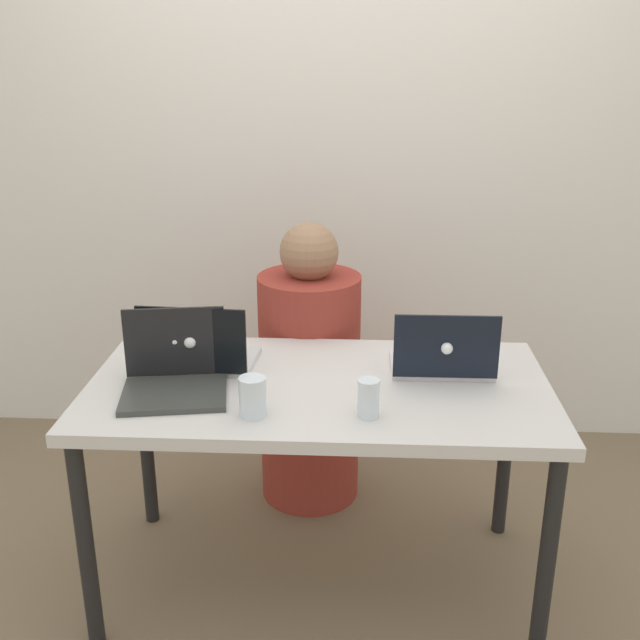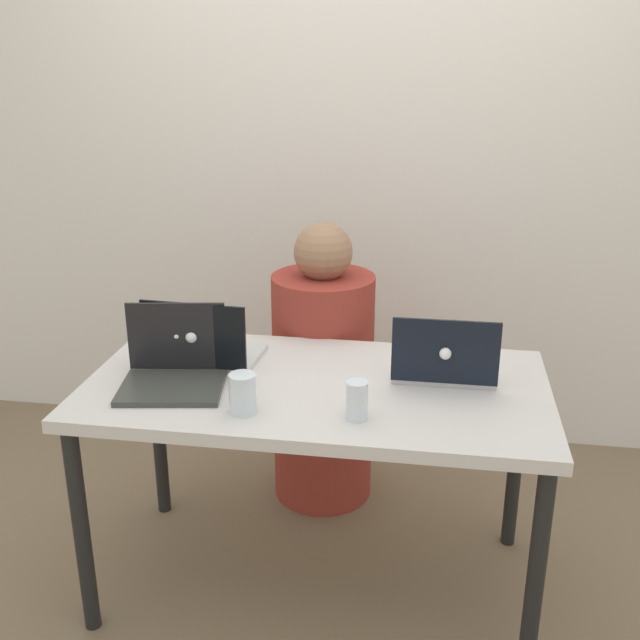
# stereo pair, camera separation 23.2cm
# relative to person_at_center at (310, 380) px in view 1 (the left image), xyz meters

# --- Properties ---
(ground_plane) EXTENTS (12.00, 12.00, 0.00)m
(ground_plane) POSITION_rel_person_at_center_xyz_m (0.07, -0.56, -0.50)
(ground_plane) COLOR #77654C
(back_wall) EXTENTS (4.50, 0.10, 2.41)m
(back_wall) POSITION_rel_person_at_center_xyz_m (0.07, 0.61, 0.71)
(back_wall) COLOR silver
(back_wall) RESTS_ON ground
(desk) EXTENTS (1.43, 0.74, 0.75)m
(desk) POSITION_rel_person_at_center_xyz_m (0.07, -0.56, 0.17)
(desk) COLOR silver
(desk) RESTS_ON ground
(person_at_center) EXTENTS (0.42, 0.42, 1.13)m
(person_at_center) POSITION_rel_person_at_center_xyz_m (0.00, 0.00, 0.00)
(person_at_center) COLOR maroon
(person_at_center) RESTS_ON ground
(laptop_back_right) EXTENTS (0.32, 0.26, 0.22)m
(laptop_back_right) POSITION_rel_person_at_center_xyz_m (0.45, -0.46, 0.29)
(laptop_back_right) COLOR silver
(laptop_back_right) RESTS_ON desk
(laptop_back_left) EXTENTS (0.36, 0.28, 0.23)m
(laptop_back_left) POSITION_rel_person_at_center_xyz_m (-0.33, -0.46, 0.30)
(laptop_back_left) COLOR silver
(laptop_back_left) RESTS_ON desk
(laptop_front_left) EXTENTS (0.34, 0.30, 0.24)m
(laptop_front_left) POSITION_rel_person_at_center_xyz_m (-0.36, -0.64, 0.30)
(laptop_front_left) COLOR #383B36
(laptop_front_left) RESTS_ON desk
(water_glass_right) EXTENTS (0.06, 0.06, 0.11)m
(water_glass_right) POSITION_rel_person_at_center_xyz_m (0.22, -0.78, 0.30)
(water_glass_right) COLOR silver
(water_glass_right) RESTS_ON desk
(water_glass_left) EXTENTS (0.08, 0.08, 0.12)m
(water_glass_left) POSITION_rel_person_at_center_xyz_m (-0.11, -0.79, 0.30)
(water_glass_left) COLOR silver
(water_glass_left) RESTS_ON desk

